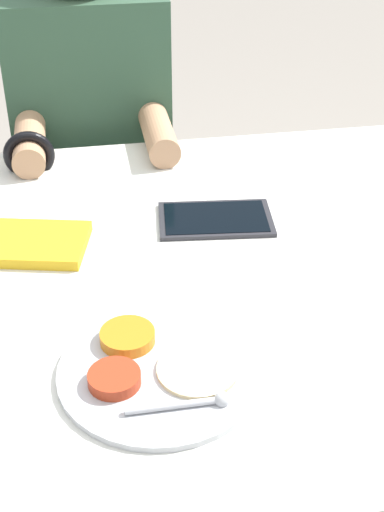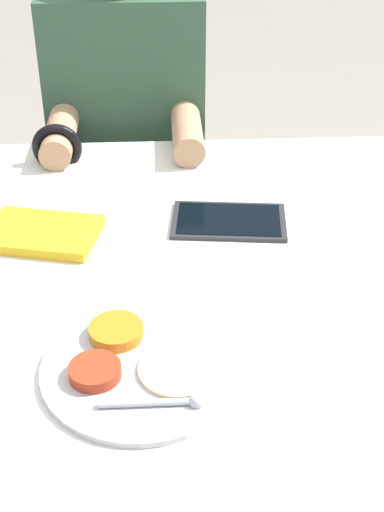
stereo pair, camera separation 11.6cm
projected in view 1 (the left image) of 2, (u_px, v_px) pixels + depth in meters
The scene contains 5 objects.
dining_table at pixel (214, 413), 1.45m from camera, with size 1.22×1.06×0.73m.
thali_tray at pixel (156, 368), 1.01m from camera, with size 0.29×0.29×0.03m.
red_notebook at pixel (30, 244), 1.28m from camera, with size 0.23×0.18×0.02m.
tablet_device at pixel (216, 219), 1.37m from camera, with size 0.23×0.16×0.01m.
person_diner at pixel (96, 177), 1.88m from camera, with size 0.39×0.43×1.21m.
Camera 1 is at (-0.22, -1.01, 1.43)m, focal length 50.00 mm.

